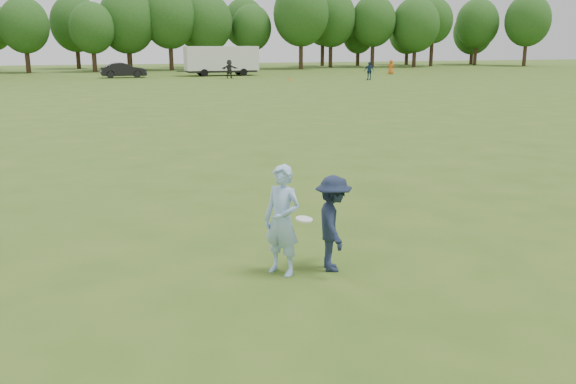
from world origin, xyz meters
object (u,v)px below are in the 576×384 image
player_far_b (369,71)px  car_f (124,70)px  defender (333,224)px  field_cone (290,79)px  thrower (282,220)px  player_far_c (391,67)px  player_far_d (229,69)px  cargo_trailer (221,59)px

player_far_b → car_f: bearing=-161.5°
defender → field_cone: bearing=-3.8°
thrower → player_far_b: 52.50m
thrower → player_far_c: (31.46, 55.62, -0.06)m
car_f → player_far_c: bearing=-97.5°
player_far_d → cargo_trailer: (0.41, 5.54, 0.82)m
thrower → player_far_b: size_ratio=1.02×
thrower → player_far_d: 54.82m
player_far_d → car_f: 11.34m
player_far_d → car_f: (-10.24, 4.86, -0.18)m
player_far_d → field_cone: 7.38m
player_far_c → field_cone: (-14.99, -7.72, -0.68)m
car_f → cargo_trailer: cargo_trailer is taller
car_f → player_far_b: bearing=-119.7°
cargo_trailer → player_far_d: bearing=-94.3°
player_far_c → field_cone: bearing=57.4°
thrower → car_f: thrower is taller
defender → player_far_c: (30.62, 55.72, 0.04)m
thrower → cargo_trailer: 60.33m
defender → player_far_d: bearing=2.7°
player_far_b → player_far_c: (7.22, 9.05, -0.05)m
thrower → car_f: size_ratio=0.38×
defender → thrower: bearing=97.3°
defender → field_cone: 50.48m
thrower → field_cone: 50.65m
car_f → cargo_trailer: bearing=-88.5°
player_far_c → car_f: 30.05m
defender → field_cone: (15.63, 48.00, -0.64)m
thrower → field_cone: thrower is taller
player_far_b → cargo_trailer: size_ratio=0.19×
player_far_b → cargo_trailer: cargo_trailer is taller
defender → car_f: (0.70, 58.49, -0.02)m
thrower → player_far_b: thrower is taller
player_far_b → field_cone: size_ratio=5.83×
thrower → car_f: (1.54, 58.39, -0.12)m
player_far_c → player_far_d: bearing=36.2°
player_far_c → car_f: bearing=24.8°
thrower → field_cone: size_ratio=5.94×
defender → player_far_c: player_far_c is taller
thrower → car_f: 58.41m
player_far_d → car_f: player_far_d is taller
car_f → thrower: bearing=176.3°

